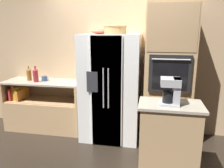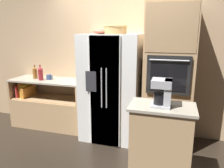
# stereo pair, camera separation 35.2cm
# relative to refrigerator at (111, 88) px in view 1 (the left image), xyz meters

# --- Properties ---
(ground_plane) EXTENTS (20.00, 20.00, 0.00)m
(ground_plane) POSITION_rel_refrigerator_xyz_m (0.08, -0.04, -0.88)
(ground_plane) COLOR black
(wall_back) EXTENTS (12.00, 0.06, 2.80)m
(wall_back) POSITION_rel_refrigerator_xyz_m (0.08, 0.40, 0.52)
(wall_back) COLOR tan
(wall_back) RESTS_ON ground_plane
(counter_left) EXTENTS (1.42, 0.55, 0.92)m
(counter_left) POSITION_rel_refrigerator_xyz_m (-1.27, 0.09, -0.54)
(counter_left) COLOR tan
(counter_left) RESTS_ON ground_plane
(refrigerator) EXTENTS (0.95, 0.76, 1.75)m
(refrigerator) POSITION_rel_refrigerator_xyz_m (0.00, 0.00, 0.00)
(refrigerator) COLOR white
(refrigerator) RESTS_ON ground_plane
(wall_oven) EXTENTS (0.72, 0.72, 2.21)m
(wall_oven) POSITION_rel_refrigerator_xyz_m (0.91, 0.03, 0.23)
(wall_oven) COLOR tan
(wall_oven) RESTS_ON ground_plane
(island_counter) EXTENTS (0.73, 0.46, 0.98)m
(island_counter) POSITION_rel_refrigerator_xyz_m (0.90, -0.98, -0.38)
(island_counter) COLOR tan
(island_counter) RESTS_ON ground_plane
(wicker_basket) EXTENTS (0.36, 0.36, 0.13)m
(wicker_basket) POSITION_rel_refrigerator_xyz_m (0.07, -0.02, 0.95)
(wicker_basket) COLOR tan
(wicker_basket) RESTS_ON refrigerator
(fruit_bowl) EXTENTS (0.30, 0.30, 0.08)m
(fruit_bowl) POSITION_rel_refrigerator_xyz_m (-0.20, 0.08, 0.92)
(fruit_bowl) COLOR #DB664C
(fruit_bowl) RESTS_ON refrigerator
(bottle_tall) EXTENTS (0.09, 0.09, 0.28)m
(bottle_tall) POSITION_rel_refrigerator_xyz_m (-1.35, 0.01, 0.17)
(bottle_tall) COLOR maroon
(bottle_tall) RESTS_ON counter_left
(bottle_short) EXTENTS (0.09, 0.09, 0.26)m
(bottle_short) POSITION_rel_refrigerator_xyz_m (-1.54, 0.10, 0.16)
(bottle_short) COLOR brown
(bottle_short) RESTS_ON counter_left
(mug) EXTENTS (0.13, 0.10, 0.09)m
(mug) POSITION_rel_refrigerator_xyz_m (-1.24, 0.10, 0.09)
(mug) COLOR #384C7A
(mug) RESTS_ON counter_left
(coffee_maker) EXTENTS (0.22, 0.21, 0.31)m
(coffee_maker) POSITION_rel_refrigerator_xyz_m (0.90, -1.00, 0.27)
(coffee_maker) COLOR #B2B2B7
(coffee_maker) RESTS_ON island_counter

